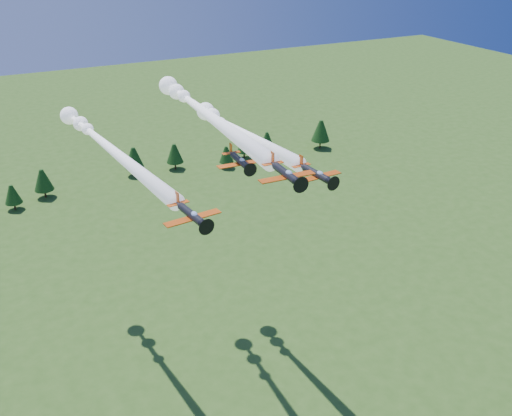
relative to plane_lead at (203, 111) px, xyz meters
name	(u,v)px	position (x,y,z in m)	size (l,w,h in m)	color
ground	(260,412)	(0.20, -22.07, -50.54)	(600.00, 600.00, 0.00)	#31531A
plane_lead	(203,111)	(0.00, 0.00, 0.00)	(7.76, 56.40, 3.70)	black
plane_left	(107,146)	(-15.26, 9.51, -7.04)	(12.70, 60.65, 3.70)	black
plane_right	(238,130)	(8.50, 4.09, -6.09)	(9.38, 45.16, 3.70)	black
plane_slot	(240,161)	(-0.11, -15.46, -3.87)	(7.64, 8.31, 2.69)	black
treeline	(103,168)	(-1.58, 91.79, -44.18)	(174.35, 15.73, 11.39)	#382314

